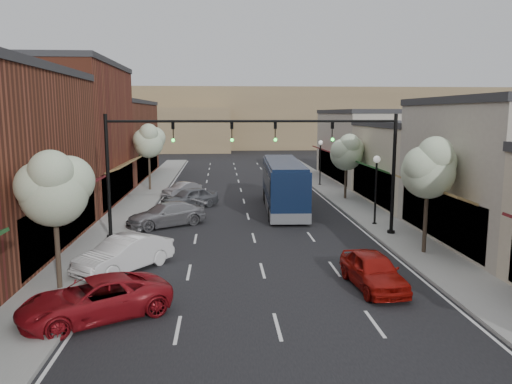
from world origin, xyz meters
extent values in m
plane|color=black|center=(0.00, 0.00, 0.00)|extent=(160.00, 160.00, 0.00)
cube|color=gray|center=(-8.40, 18.50, 0.07)|extent=(2.80, 73.00, 0.15)
cube|color=gray|center=(8.40, 18.50, 0.07)|extent=(2.80, 73.00, 0.15)
cube|color=gray|center=(-7.00, 18.50, 0.07)|extent=(0.25, 73.00, 0.17)
cube|color=gray|center=(7.00, 18.50, 0.07)|extent=(0.25, 73.00, 0.17)
cube|color=black|center=(-10.10, 6.00, 1.60)|extent=(0.60, 11.90, 2.60)
cube|color=#541316|center=(-9.30, 6.00, 3.10)|extent=(1.07, 9.80, 0.49)
cube|color=brown|center=(-14.30, 20.00, 5.25)|extent=(9.00, 14.00, 10.50)
cube|color=#2D2D30|center=(-14.30, 20.00, 10.70)|extent=(9.20, 14.10, 0.40)
cube|color=black|center=(-10.10, 20.00, 1.60)|extent=(0.60, 11.90, 2.60)
cube|color=olive|center=(-9.30, 20.00, 3.10)|extent=(1.07, 9.80, 0.49)
cube|color=brown|center=(-14.30, 36.00, 4.00)|extent=(9.00, 18.00, 8.00)
cube|color=#2D2D30|center=(-14.30, 36.00, 8.20)|extent=(9.20, 18.10, 0.40)
cube|color=black|center=(-10.10, 36.00, 1.60)|extent=(0.60, 15.30, 2.60)
cube|color=#1B441E|center=(-9.30, 36.00, 3.10)|extent=(1.07, 12.60, 0.49)
cube|color=#B1A998|center=(13.80, 6.00, 3.75)|extent=(8.00, 12.00, 7.50)
cube|color=black|center=(10.10, 6.00, 1.60)|extent=(0.60, 10.20, 2.60)
cube|color=olive|center=(9.30, 6.00, 3.10)|extent=(1.07, 8.40, 0.49)
cube|color=beige|center=(13.80, 18.00, 3.00)|extent=(8.00, 12.00, 6.00)
cube|color=#2D2D30|center=(13.80, 18.00, 6.20)|extent=(8.20, 12.10, 0.40)
cube|color=black|center=(10.10, 18.00, 1.60)|extent=(0.60, 10.20, 2.60)
cube|color=#1B441E|center=(9.30, 18.00, 3.10)|extent=(1.07, 8.40, 0.49)
cube|color=#B1A998|center=(13.80, 32.00, 3.50)|extent=(8.00, 16.00, 7.00)
cube|color=#2D2D30|center=(13.80, 32.00, 7.20)|extent=(8.20, 16.10, 0.40)
cube|color=black|center=(10.10, 32.00, 1.60)|extent=(0.60, 13.60, 2.60)
cube|color=#541316|center=(9.30, 32.00, 3.10)|extent=(1.07, 11.20, 0.49)
cube|color=#7A6647|center=(0.00, 90.00, 6.00)|extent=(120.00, 30.00, 12.00)
cube|color=#7A6647|center=(-25.00, 78.00, 4.00)|extent=(50.00, 20.00, 8.00)
cylinder|color=black|center=(8.00, 8.00, 0.15)|extent=(0.44, 0.44, 0.30)
cylinder|color=black|center=(8.00, 8.00, 3.50)|extent=(0.20, 0.20, 7.00)
cylinder|color=black|center=(4.00, 8.00, 6.60)|extent=(8.00, 0.14, 0.14)
imported|color=black|center=(4.40, 8.00, 6.00)|extent=(0.18, 0.46, 1.10)
sphere|color=#19E533|center=(4.40, 7.88, 5.58)|extent=(0.18, 0.18, 0.18)
imported|color=black|center=(1.20, 8.00, 6.00)|extent=(0.18, 0.46, 1.10)
sphere|color=#19E533|center=(1.20, 7.88, 5.58)|extent=(0.18, 0.18, 0.18)
cylinder|color=black|center=(-8.00, 8.00, 0.15)|extent=(0.44, 0.44, 0.30)
cylinder|color=black|center=(-8.00, 8.00, 3.50)|extent=(0.20, 0.20, 7.00)
cylinder|color=black|center=(-4.00, 8.00, 6.60)|extent=(8.00, 0.14, 0.14)
imported|color=black|center=(-4.40, 8.00, 6.00)|extent=(0.18, 0.46, 1.10)
sphere|color=#19E533|center=(-4.40, 7.88, 5.58)|extent=(0.18, 0.18, 0.18)
imported|color=black|center=(-1.20, 8.00, 6.00)|extent=(0.18, 0.46, 1.10)
sphere|color=#19E533|center=(-1.20, 7.88, 5.58)|extent=(0.18, 0.18, 0.18)
cylinder|color=#47382B|center=(8.30, 4.00, 1.86)|extent=(0.20, 0.20, 3.71)
sphere|color=#A9C99B|center=(8.30, 4.00, 4.18)|extent=(2.60, 2.60, 2.60)
sphere|color=#A9C99B|center=(8.80, 4.30, 4.64)|extent=(2.00, 2.00, 2.00)
sphere|color=#A9C99B|center=(7.90, 3.70, 4.52)|extent=(1.90, 1.90, 1.90)
sphere|color=#A9C99B|center=(8.40, 3.50, 5.10)|extent=(1.70, 1.70, 1.70)
cylinder|color=#47382B|center=(8.30, 20.00, 1.66)|extent=(0.20, 0.20, 3.33)
sphere|color=#A9C99B|center=(8.30, 20.00, 3.74)|extent=(2.60, 2.60, 2.60)
sphere|color=#A9C99B|center=(8.80, 20.30, 4.16)|extent=(2.00, 2.00, 2.00)
sphere|color=#A9C99B|center=(7.90, 19.70, 4.06)|extent=(1.90, 1.90, 1.90)
sphere|color=#A9C99B|center=(8.40, 19.50, 4.58)|extent=(1.70, 1.70, 1.70)
cylinder|color=#47382B|center=(-8.30, 0.00, 1.76)|extent=(0.20, 0.20, 3.52)
sphere|color=#A9C99B|center=(-8.30, 0.00, 3.96)|extent=(2.60, 2.60, 2.60)
sphere|color=#A9C99B|center=(-7.80, 0.30, 4.40)|extent=(2.00, 2.00, 2.00)
sphere|color=#A9C99B|center=(-8.70, -0.30, 4.29)|extent=(1.90, 1.90, 1.90)
sphere|color=#A9C99B|center=(-8.20, -0.50, 4.84)|extent=(1.70, 1.70, 1.70)
cylinder|color=#47382B|center=(-8.30, 26.00, 1.92)|extent=(0.20, 0.20, 3.84)
sphere|color=#A9C99B|center=(-8.30, 26.00, 4.32)|extent=(2.60, 2.60, 2.60)
sphere|color=#A9C99B|center=(-7.80, 26.30, 4.80)|extent=(2.00, 2.00, 2.00)
sphere|color=#A9C99B|center=(-8.70, 25.70, 4.68)|extent=(1.90, 1.90, 1.90)
sphere|color=#A9C99B|center=(-8.20, 25.50, 5.28)|extent=(1.70, 1.70, 1.70)
cylinder|color=black|center=(7.80, 10.50, 0.10)|extent=(0.28, 0.28, 0.20)
cylinder|color=black|center=(7.80, 10.50, 2.00)|extent=(0.12, 0.12, 4.00)
sphere|color=white|center=(7.80, 10.50, 4.22)|extent=(0.44, 0.44, 0.44)
cylinder|color=black|center=(7.80, 28.00, 0.10)|extent=(0.28, 0.28, 0.20)
cylinder|color=black|center=(7.80, 28.00, 2.00)|extent=(0.12, 0.12, 4.00)
sphere|color=white|center=(7.80, 28.00, 4.22)|extent=(0.44, 0.44, 0.44)
cube|color=#0D1A36|center=(2.74, 16.30, 1.94)|extent=(3.05, 11.83, 2.97)
cube|color=#595B60|center=(2.74, 16.30, 0.54)|extent=(3.07, 11.85, 0.68)
cube|color=black|center=(2.74, 16.30, 2.35)|extent=(3.07, 10.90, 1.08)
cube|color=#0D1A36|center=(2.74, 16.30, 3.47)|extent=(2.83, 11.35, 0.24)
cube|color=black|center=(2.49, 10.49, 2.54)|extent=(2.04, 0.17, 1.17)
cylinder|color=black|center=(1.41, 12.24, 0.51)|extent=(0.36, 1.03, 1.02)
cylinder|color=black|center=(3.71, 12.14, 0.51)|extent=(0.36, 1.03, 1.02)
cylinder|color=black|center=(1.75, 20.06, 0.51)|extent=(0.36, 1.03, 1.02)
cylinder|color=black|center=(4.05, 19.96, 0.51)|extent=(0.36, 1.03, 1.02)
cylinder|color=black|center=(1.69, 18.69, 0.51)|extent=(0.36, 1.03, 1.02)
cylinder|color=black|center=(3.99, 18.59, 0.51)|extent=(0.36, 1.03, 1.02)
imported|color=maroon|center=(4.29, -0.53, 0.73)|extent=(2.08, 4.44, 1.47)
imported|color=maroon|center=(-6.20, -2.88, 0.71)|extent=(5.63, 4.58, 1.43)
imported|color=white|center=(-6.20, 2.44, 0.78)|extent=(4.24, 4.77, 1.57)
imported|color=gray|center=(-5.29, 11.43, 0.74)|extent=(5.42, 4.39, 1.47)
imported|color=#5A5D62|center=(-4.20, 17.43, 0.77)|extent=(4.67, 4.18, 1.53)
imported|color=#A2A1A7|center=(-5.13, 22.65, 0.61)|extent=(3.41, 3.62, 1.22)
camera|label=1|loc=(-1.82, -19.59, 7.04)|focal=35.00mm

